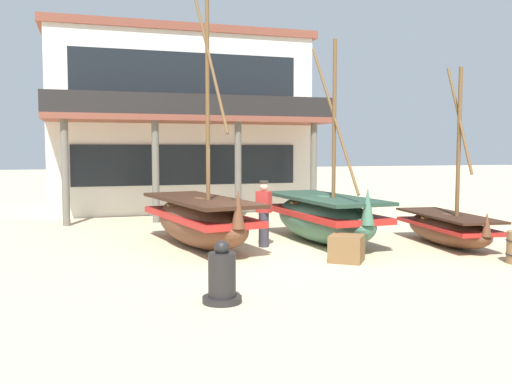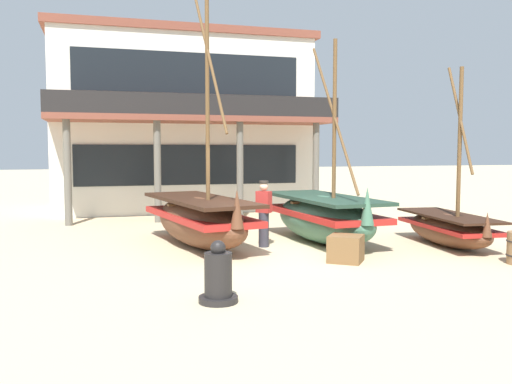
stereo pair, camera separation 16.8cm
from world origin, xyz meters
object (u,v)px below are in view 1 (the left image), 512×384
(fishing_boat_far_right, at_px, (323,217))
(fisherman_by_hull, at_px, (264,214))
(harbor_building_main, at_px, (177,123))
(capstan_winch, at_px, (222,278))
(cargo_crate, at_px, (347,248))
(fishing_boat_centre_large, at_px, (200,219))
(fishing_boat_near_left, at_px, (447,227))

(fishing_boat_far_right, relative_size, fisherman_by_hull, 3.11)
(fishing_boat_far_right, bearing_deg, harbor_building_main, 103.33)
(capstan_winch, height_order, cargo_crate, capstan_winch)
(fishing_boat_centre_large, xyz_separation_m, fishing_boat_far_right, (3.26, -0.34, -0.01))
(fishing_boat_far_right, distance_m, fisherman_by_hull, 1.75)
(fisherman_by_hull, bearing_deg, capstan_winch, -115.37)
(fisherman_by_hull, xyz_separation_m, cargo_crate, (1.19, -2.27, -0.54))
(fishing_boat_near_left, relative_size, fishing_boat_far_right, 0.87)
(cargo_crate, height_order, harbor_building_main, harbor_building_main)
(harbor_building_main, bearing_deg, fishing_boat_centre_large, -95.39)
(fisherman_by_hull, height_order, capstan_winch, fisherman_by_hull)
(fishing_boat_near_left, xyz_separation_m, fishing_boat_centre_large, (-6.15, 1.70, 0.23))
(fisherman_by_hull, relative_size, harbor_building_main, 0.16)
(fishing_boat_near_left, distance_m, capstan_winch, 7.63)
(fisherman_by_hull, distance_m, capstan_winch, 5.11)
(fishing_boat_near_left, bearing_deg, harbor_building_main, 114.89)
(fishing_boat_far_right, height_order, capstan_winch, fishing_boat_far_right)
(fishing_boat_near_left, xyz_separation_m, cargo_crate, (-3.42, -1.12, -0.18))
(fishing_boat_near_left, xyz_separation_m, fisherman_by_hull, (-4.61, 1.15, 0.36))
(fishing_boat_far_right, xyz_separation_m, harbor_building_main, (-2.36, 9.95, 2.91))
(cargo_crate, xyz_separation_m, harbor_building_main, (-1.82, 12.43, 3.30))
(fishing_boat_near_left, bearing_deg, fishing_boat_far_right, 154.86)
(harbor_building_main, bearing_deg, cargo_crate, -81.66)
(fishing_boat_near_left, xyz_separation_m, capstan_winch, (-6.80, -3.45, -0.06))
(harbor_building_main, bearing_deg, fisherman_by_hull, -86.45)
(fishing_boat_centre_large, xyz_separation_m, cargo_crate, (2.73, -2.82, -0.40))
(fishing_boat_centre_large, xyz_separation_m, capstan_winch, (-0.65, -5.15, -0.29))
(fishing_boat_far_right, bearing_deg, capstan_winch, -129.12)
(fishing_boat_centre_large, height_order, fishing_boat_far_right, fishing_boat_centre_large)
(capstan_winch, xyz_separation_m, cargo_crate, (3.37, 2.33, -0.11))
(fisherman_by_hull, distance_m, cargo_crate, 2.62)
(fishing_boat_centre_large, distance_m, fisherman_by_hull, 1.64)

